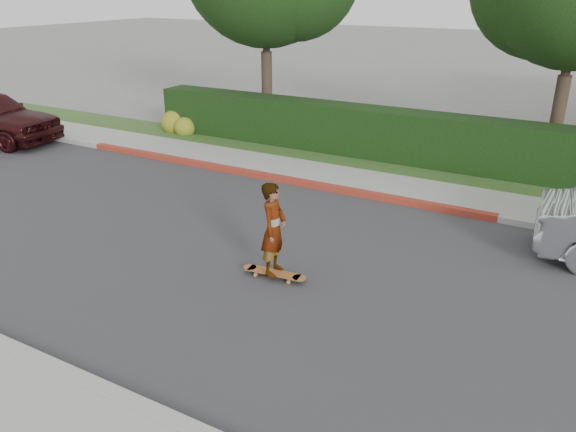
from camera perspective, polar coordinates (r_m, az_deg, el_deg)
ground at (r=9.55m, az=10.24°, el=-7.87°), size 120.00×120.00×0.00m
road at (r=9.55m, az=10.24°, el=-7.85°), size 60.00×8.00×0.01m
curb_far at (r=13.12m, az=16.31°, el=0.58°), size 60.00×0.20×0.15m
curb_red_section at (r=14.89m, az=-2.62°, el=4.13°), size 12.00×0.21×0.15m
sidewalk_far at (r=13.95m, az=17.20°, el=1.73°), size 60.00×1.60×0.12m
planting_strip at (r=15.44m, az=18.55°, el=3.51°), size 60.00×1.60×0.10m
hedge at (r=16.55m, az=9.06°, el=8.18°), size 15.00×1.00×1.50m
flowering_shrub at (r=19.74m, az=-11.13°, el=9.12°), size 1.40×1.00×0.90m
skateboard at (r=9.85m, az=-1.43°, el=-5.80°), size 1.20×0.34×0.11m
skateboarder at (r=9.48m, az=-1.48°, el=-1.33°), size 0.48×0.65×1.65m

